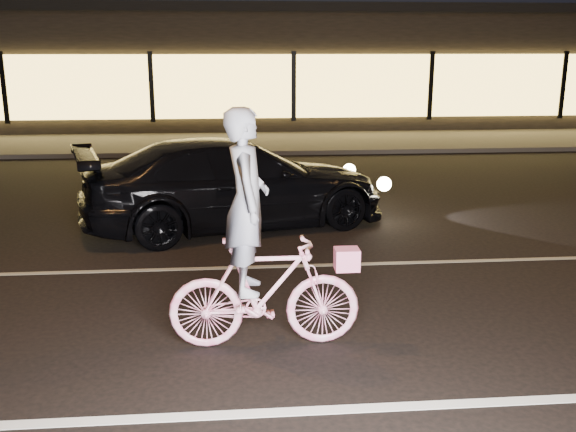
{
  "coord_description": "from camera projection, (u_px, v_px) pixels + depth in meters",
  "views": [
    {
      "loc": [
        -1.98,
        -6.01,
        2.81
      ],
      "look_at": [
        -1.41,
        0.6,
        1.06
      ],
      "focal_mm": 40.0,
      "sensor_mm": 36.0,
      "label": 1
    }
  ],
  "objects": [
    {
      "name": "ground",
      "position": [
        428.0,
        326.0,
        6.67
      ],
      "size": [
        90.0,
        90.0,
        0.0
      ],
      "primitive_type": "plane",
      "color": "black",
      "rests_on": "ground"
    },
    {
      "name": "lane_stripe_near",
      "position": [
        482.0,
        403.0,
        5.22
      ],
      "size": [
        60.0,
        0.12,
        0.01
      ],
      "primitive_type": "cube",
      "color": "silver",
      "rests_on": "ground"
    },
    {
      "name": "lane_stripe_far",
      "position": [
        384.0,
        263.0,
        8.59
      ],
      "size": [
        60.0,
        0.1,
        0.01
      ],
      "primitive_type": "cube",
      "color": "gray",
      "rests_on": "ground"
    },
    {
      "name": "sidewalk",
      "position": [
        299.0,
        142.0,
        19.18
      ],
      "size": [
        30.0,
        4.0,
        0.12
      ],
      "primitive_type": "cube",
      "color": "#383533",
      "rests_on": "ground"
    },
    {
      "name": "storefront",
      "position": [
        283.0,
        65.0,
        24.4
      ],
      "size": [
        25.4,
        8.42,
        4.2
      ],
      "color": "black",
      "rests_on": "ground"
    },
    {
      "name": "cyclist",
      "position": [
        260.0,
        266.0,
        6.03
      ],
      "size": [
        1.83,
        0.63,
        2.3
      ],
      "rotation": [
        0.0,
        0.0,
        1.57
      ],
      "color": "#F33379",
      "rests_on": "ground"
    },
    {
      "name": "sedan",
      "position": [
        236.0,
        183.0,
        10.24
      ],
      "size": [
        5.23,
        3.24,
        1.41
      ],
      "rotation": [
        0.0,
        0.0,
        1.85
      ],
      "color": "black",
      "rests_on": "ground"
    }
  ]
}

